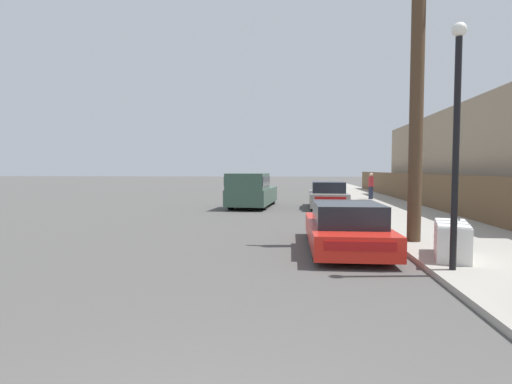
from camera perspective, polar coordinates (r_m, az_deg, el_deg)
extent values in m
cube|color=#9E998E|center=(25.99, 16.17, -1.20)|extent=(4.20, 63.00, 0.12)
cube|color=white|center=(9.62, 26.16, -6.24)|extent=(1.06, 1.70, 0.73)
cube|color=white|center=(9.56, 26.21, -3.99)|extent=(1.01, 1.63, 0.03)
cube|color=#333335|center=(10.06, 27.02, -3.51)|extent=(0.08, 0.20, 0.02)
cube|color=gray|center=(9.81, 26.11, -3.71)|extent=(0.65, 0.25, 0.01)
cube|color=gray|center=(9.33, 26.32, -4.06)|extent=(0.65, 0.25, 0.01)
cube|color=red|center=(10.41, 12.55, -5.68)|extent=(1.88, 4.55, 0.53)
cube|color=black|center=(9.94, 12.90, -3.04)|extent=(1.58, 2.20, 0.53)
cube|color=#B21414|center=(8.17, 14.67, -7.50)|extent=(1.41, 0.05, 0.18)
cylinder|color=black|center=(11.73, 7.84, -5.02)|extent=(0.21, 0.67, 0.67)
cylinder|color=black|center=(11.91, 15.40, -4.98)|extent=(0.21, 0.67, 0.67)
cylinder|color=black|center=(8.97, 8.74, -7.59)|extent=(0.21, 0.67, 0.67)
cylinder|color=black|center=(9.20, 18.57, -7.44)|extent=(0.21, 0.67, 0.67)
cube|color=gray|center=(21.23, 10.20, -0.94)|extent=(1.96, 4.42, 0.69)
cube|color=black|center=(21.02, 10.25, 0.72)|extent=(1.66, 2.49, 0.55)
cube|color=#B21414|center=(19.02, 10.57, -1.05)|extent=(1.46, 0.06, 0.24)
cylinder|color=black|center=(22.57, 7.94, -1.12)|extent=(0.21, 0.62, 0.62)
cylinder|color=black|center=(22.65, 12.07, -1.15)|extent=(0.21, 0.62, 0.62)
cylinder|color=black|center=(19.86, 8.06, -1.71)|extent=(0.21, 0.62, 0.62)
cylinder|color=black|center=(19.95, 12.75, -1.74)|extent=(0.21, 0.62, 0.62)
cube|color=#385647|center=(21.53, -0.42, -0.52)|extent=(2.34, 5.44, 0.81)
cube|color=#385647|center=(20.06, -1.16, 1.52)|extent=(2.02, 2.51, 0.81)
cube|color=black|center=(20.06, -1.16, 1.59)|extent=(2.06, 2.47, 0.45)
cylinder|color=black|center=(19.79, 1.10, -1.45)|extent=(0.31, 0.81, 0.79)
cylinder|color=black|center=(20.11, -3.59, -1.38)|extent=(0.31, 0.81, 0.79)
cylinder|color=black|center=(23.04, 2.35, -0.79)|extent=(0.31, 0.81, 0.79)
cylinder|color=black|center=(23.32, -1.71, -0.74)|extent=(0.31, 0.81, 0.79)
cylinder|color=#4C3826|center=(11.46, 22.00, 13.42)|extent=(0.35, 0.35, 7.93)
cylinder|color=black|center=(8.33, 26.64, 4.73)|extent=(0.12, 0.12, 4.32)
sphere|color=white|center=(8.71, 27.05, 19.96)|extent=(0.26, 0.26, 0.26)
cube|color=brown|center=(23.62, 22.09, 0.43)|extent=(0.08, 37.33, 1.67)
cube|color=gray|center=(24.38, 31.15, 3.98)|extent=(6.00, 20.52, 5.05)
cylinder|color=#282D42|center=(26.51, 16.09, -0.11)|extent=(0.28, 0.28, 0.80)
cylinder|color=#B72D33|center=(26.48, 16.11, 1.44)|extent=(0.34, 0.34, 0.64)
sphere|color=#DBB293|center=(26.47, 16.13, 2.39)|extent=(0.24, 0.24, 0.24)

